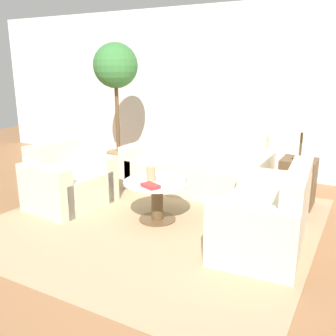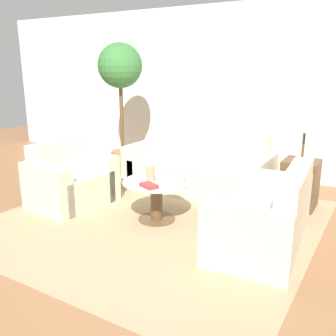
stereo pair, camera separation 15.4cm
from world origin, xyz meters
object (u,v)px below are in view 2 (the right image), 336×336
Objects in this scene: bowl at (177,180)px; sofa_main at (199,171)px; loveseat at (268,220)px; armchair at (69,183)px; table_lamp at (306,121)px; coffee_table at (156,195)px; potted_plant at (120,80)px; vase at (150,173)px; book_stack at (149,186)px.

sofa_main is at bearing 104.76° from bowl.
sofa_main reaches higher than loveseat.
armchair is 2.95m from table_lamp.
coffee_table is at bearing -79.90° from armchair.
potted_plant is 2.23m from vase.
armchair is 1.20m from vase.
armchair is 4.49× the size of book_stack.
loveseat is 1.25m from coffee_table.
armchair is at bearing -78.47° from potted_plant.
bowl is at bearing 78.59° from book_stack.
table_lamp is (1.35, 0.01, 0.79)m from sofa_main.
sofa_main is at bearing 116.86° from book_stack.
table_lamp reaches higher than book_stack.
table_lamp reaches higher than bowl.
sofa_main is at bearing -179.51° from table_lamp.
coffee_table is 0.31m from bowl.
armchair is 2.48m from loveseat.
book_stack is (1.28, -0.11, 0.21)m from armchair.
bowl is (1.46, 0.17, 0.22)m from armchair.
armchair is at bearing -174.82° from coffee_table.
table_lamp is (1.28, 1.23, 0.77)m from coffee_table.
loveseat is 0.69× the size of potted_plant.
book_stack is at bearing -84.33° from loveseat.
potted_plant is at bearing 156.54° from book_stack.
sofa_main is 12.18× the size of vase.
loveseat is (2.48, 0.11, -0.00)m from armchair.
potted_plant is (-2.81, 0.16, 0.40)m from table_lamp.
book_stack is at bearing -77.54° from coffee_table.
bowl reaches higher than book_stack.
loveseat is at bearing -82.52° from armchair.
bowl is (1.77, -1.33, -0.97)m from potted_plant.
sofa_main is 1.27m from vase.
sofa_main reaches higher than vase.
table_lamp reaches higher than vase.
bowl is (-1.05, -1.17, -0.57)m from table_lamp.
book_stack is at bearing -45.50° from potted_plant.
sofa_main is 8.81× the size of book_stack.
coffee_table is 1.21× the size of table_lamp.
table_lamp is at bearing 48.26° from bowl.
armchair is 1.66× the size of table_lamp.
armchair is 6.20× the size of vase.
bowl is at bearing -98.00° from loveseat.
table_lamp is at bearing -3.23° from potted_plant.
vase is at bearing -93.94° from loveseat.
table_lamp reaches higher than loveseat.
coffee_table is at bearing -86.59° from sofa_main.
armchair is at bearing -130.97° from sofa_main.
sofa_main reaches higher than coffee_table.
loveseat is 1.35m from vase.
book_stack is (0.05, -0.22, 0.18)m from coffee_table.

